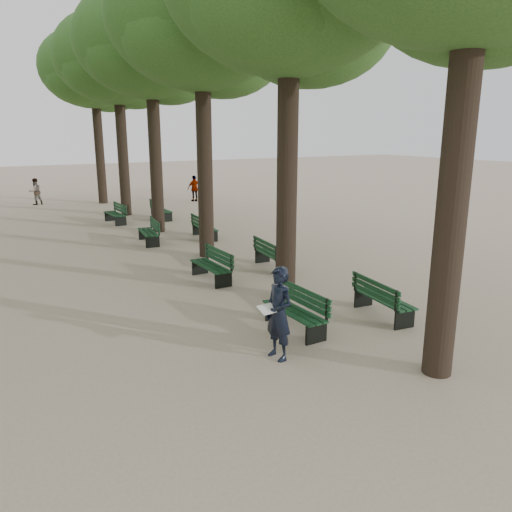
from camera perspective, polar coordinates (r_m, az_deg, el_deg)
ground at (r=10.23m, az=5.58°, el=-10.56°), size 120.00×120.00×0.00m
tree_central_2 at (r=17.35m, az=-6.29°, el=25.35°), size 6.00×6.00×9.95m
tree_central_3 at (r=21.93m, az=-12.03°, el=22.78°), size 6.00×6.00×9.95m
tree_central_4 at (r=26.67m, az=-15.64°, el=20.99°), size 6.00×6.00×9.95m
tree_central_5 at (r=31.49m, az=-18.10°, el=19.71°), size 6.00×6.00×9.95m
bench_left_0 at (r=11.01m, az=4.41°, el=-7.16°), size 0.59×1.81×0.92m
bench_left_1 at (r=14.57m, az=-5.16°, el=-1.79°), size 0.59×1.81×0.92m
bench_left_2 at (r=19.76m, az=-12.17°, el=2.20°), size 0.81×1.86×0.92m
bench_left_3 at (r=24.46m, az=-15.80°, el=4.25°), size 0.68×1.83×0.92m
bench_right_0 at (r=12.12m, az=14.32°, el=-5.54°), size 0.79×1.86×0.92m
bench_right_1 at (r=15.82m, az=1.92°, el=-0.45°), size 0.77×1.85×0.92m
bench_right_2 at (r=20.33m, az=-5.87°, el=2.78°), size 0.72×1.84×0.92m
bench_right_3 at (r=25.06m, az=-10.75°, el=4.77°), size 0.57×1.80×0.92m
man_with_map at (r=9.48m, az=2.60°, el=-6.59°), size 0.66×0.77×1.82m
pedestrian_c at (r=31.11m, az=-7.03°, el=7.68°), size 0.94×0.36×1.58m
pedestrian_a at (r=32.16m, az=-23.92°, el=6.75°), size 0.81×0.57×1.54m
pedestrian_b at (r=37.41m, az=-11.40°, el=8.64°), size 0.70×1.11×1.64m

